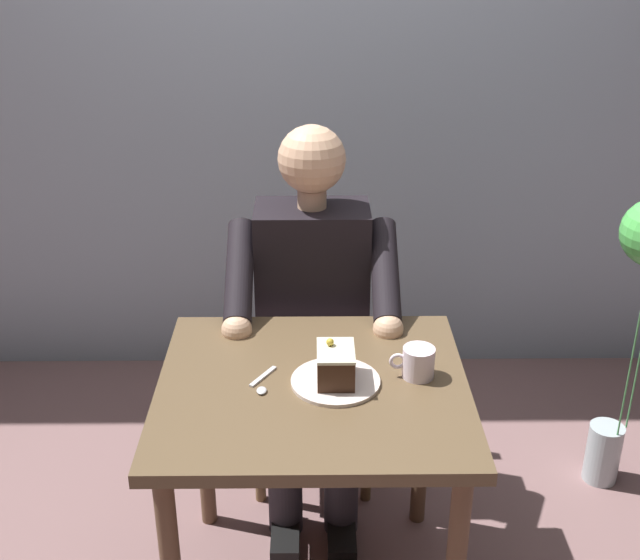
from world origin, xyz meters
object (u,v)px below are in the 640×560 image
cake_slice (336,364)px  dessert_spoon (263,384)px  chair (313,336)px  seated_person (313,317)px  dining_table (314,417)px  coffee_cup (419,362)px

cake_slice → dessert_spoon: 0.20m
chair → seated_person: (0.00, 0.17, 0.16)m
dining_table → seated_person: size_ratio=0.64×
chair → dessert_spoon: 0.73m
coffee_cup → dessert_spoon: size_ratio=0.87×
cake_slice → dessert_spoon: cake_slice is taller
coffee_cup → cake_slice: bearing=8.0°
seated_person → chair: bearing=-90.0°
dessert_spoon → cake_slice: bearing=-176.7°
seated_person → cake_slice: size_ratio=9.66×
chair → cake_slice: size_ratio=6.88×
dessert_spoon → seated_person: bearing=-104.5°
dessert_spoon → coffee_cup: bearing=-174.2°
cake_slice → coffee_cup: (-0.22, -0.03, -0.01)m
seated_person → cake_slice: 0.51m
chair → dessert_spoon: (0.13, 0.68, 0.24)m
chair → dining_table: bearing=90.0°
seated_person → coffee_cup: (-0.28, 0.47, 0.11)m
dining_table → chair: (0.00, -0.67, -0.13)m
cake_slice → dessert_spoon: size_ratio=0.95×
dining_table → seated_person: bearing=-90.0°
chair → seated_person: seated_person is taller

